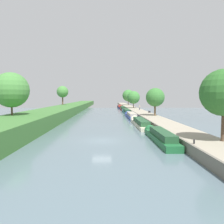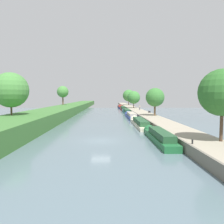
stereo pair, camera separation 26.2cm
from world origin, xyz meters
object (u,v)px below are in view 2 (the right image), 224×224
Objects in this scene: narrowboat_blue at (131,115)px; narrowboat_navy at (120,107)px; park_bench at (149,111)px; narrowboat_green at (159,136)px; narrowboat_teal at (126,111)px; narrowboat_cream at (139,123)px; mooring_bollard_far at (123,105)px; person_walking at (140,107)px; mooring_bollard_near at (192,142)px; narrowboat_maroon at (123,108)px.

narrowboat_blue is 1.14× the size of narrowboat_navy.
park_bench is at bearing -82.90° from narrowboat_navy.
narrowboat_green is 0.75× the size of narrowboat_teal.
narrowboat_teal is at bearing 111.32° from park_bench.
narrowboat_cream is 35.39× the size of mooring_bollard_far.
narrowboat_cream is at bearing -89.97° from narrowboat_blue.
mooring_bollard_far is at bearing 94.00° from person_walking.
narrowboat_cream is at bearing -91.62° from mooring_bollard_far.
park_bench reaches higher than mooring_bollard_near.
park_bench is (5.46, 34.01, 0.83)m from narrowboat_green.
narrowboat_green is at bearing -89.99° from narrowboat_teal.
narrowboat_blue is 17.49m from narrowboat_teal.
narrowboat_maroon is 9.01× the size of person_walking.
narrowboat_cream is 31.85m from person_walking.
person_walking reaches higher than mooring_bollard_near.
narrowboat_cream is 65.57m from narrowboat_navy.
narrowboat_maroon reaches higher than mooring_bollard_far.
narrowboat_green is 86.36m from mooring_bollard_far.
mooring_bollard_near is (2.03, -37.24, 0.73)m from narrowboat_blue.
narrowboat_green is 6.97m from mooring_bollard_near.
park_bench is at bearing 80.89° from narrowboat_green.
narrowboat_maroon is 33.24× the size of mooring_bollard_far.
narrowboat_green is 14.97m from narrowboat_cream.
narrowboat_navy is 6.19m from mooring_bollard_far.
narrowboat_green is 48.01m from narrowboat_teal.
narrowboat_blue is 33.33× the size of mooring_bollard_far.
mooring_bollard_far is at bearing 94.08° from park_bench.
narrowboat_cream is 10.62× the size of park_bench.
narrowboat_blue is 1.00× the size of narrowboat_maroon.
person_walking is 3.69× the size of mooring_bollard_far.
park_bench is (5.47, -31.08, 0.81)m from narrowboat_maroon.
person_walking is at bearing 86.99° from mooring_bollard_near.
narrowboat_blue is at bearing -92.08° from mooring_bollard_far.
mooring_bollard_far is (1.74, 21.25, 0.68)m from narrowboat_maroon.
narrowboat_blue is (-0.31, 30.52, -0.03)m from narrowboat_green.
narrowboat_teal is at bearing 90.01° from narrowboat_green.
narrowboat_maroon is 9.97× the size of park_bench.
narrowboat_maroon is (0.28, 50.12, 0.07)m from narrowboat_cream.
person_walking reaches higher than narrowboat_navy.
mooring_bollard_far is (-2.79, 39.92, -0.65)m from person_walking.
narrowboat_navy is at bearing 97.10° from park_bench.
narrowboat_navy is (-0.34, 80.54, -0.05)m from narrowboat_green.
mooring_bollard_near is at bearing -88.19° from narrowboat_teal.
narrowboat_teal is 38.37m from mooring_bollard_far.
park_bench is (3.73, 40.72, 0.12)m from mooring_bollard_near.
narrowboat_teal is 10.11× the size of person_walking.
narrowboat_navy is at bearing 91.19° from narrowboat_maroon.
mooring_bollard_near is (2.06, -87.26, 0.75)m from narrowboat_navy.
narrowboat_navy is at bearing 90.58° from narrowboat_teal.
narrowboat_blue is 37.30m from mooring_bollard_near.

